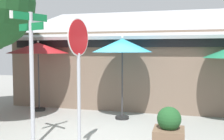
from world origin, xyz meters
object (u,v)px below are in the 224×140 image
object	(u,v)px
patio_umbrella_teal_center	(122,46)
patio_umbrella_crimson_left	(38,49)
stop_sign	(79,62)
sidewalk_planter	(169,131)
street_sign_post	(31,66)

from	to	relation	value
patio_umbrella_teal_center	patio_umbrella_crimson_left	bearing A→B (deg)	172.78
stop_sign	patio_umbrella_teal_center	bearing A→B (deg)	86.91
stop_sign	patio_umbrella_crimson_left	size ratio (longest dim) A/B	1.11
patio_umbrella_teal_center	sidewalk_planter	world-z (taller)	patio_umbrella_teal_center
stop_sign	patio_umbrella_crimson_left	distance (m)	4.76
patio_umbrella_crimson_left	patio_umbrella_teal_center	size ratio (longest dim) A/B	0.97
stop_sign	patio_umbrella_crimson_left	world-z (taller)	stop_sign
patio_umbrella_teal_center	sidewalk_planter	size ratio (longest dim) A/B	2.72
patio_umbrella_crimson_left	patio_umbrella_teal_center	distance (m)	3.23
patio_umbrella_teal_center	sidewalk_planter	bearing A→B (deg)	-56.87
street_sign_post	patio_umbrella_teal_center	distance (m)	3.36
sidewalk_planter	patio_umbrella_crimson_left	bearing A→B (deg)	149.36
patio_umbrella_teal_center	stop_sign	bearing A→B (deg)	-93.09
street_sign_post	patio_umbrella_teal_center	size ratio (longest dim) A/B	1.15
patio_umbrella_teal_center	sidewalk_planter	distance (m)	3.47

